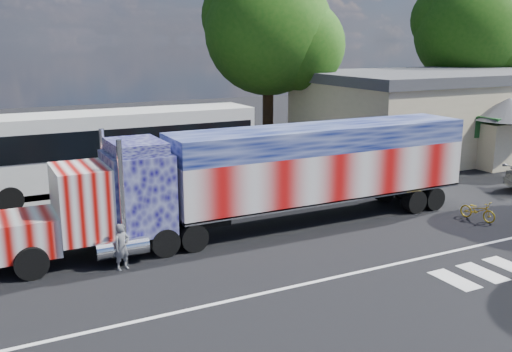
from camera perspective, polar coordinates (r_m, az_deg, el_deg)
name	(u,v)px	position (r m, az deg, el deg)	size (l,w,h in m)	color
ground	(294,245)	(20.44, 3.85, -6.93)	(100.00, 100.00, 0.00)	black
lane_markings	(404,274)	(18.58, 14.54, -9.48)	(30.00, 2.67, 0.01)	silver
semi_truck	(269,175)	(21.68, 1.34, 0.14)	(19.33, 3.05, 4.12)	black
coach_bus	(117,151)	(27.92, -13.69, 2.49)	(13.23, 3.08, 3.85)	white
hall_building	(469,110)	(40.66, 20.53, 6.24)	(22.40, 12.80, 5.20)	beige
woman	(122,247)	(18.60, -13.26, -6.90)	(0.55, 0.36, 1.51)	slate
bicycle	(478,210)	(24.75, 21.30, -3.23)	(0.53, 1.52, 0.80)	gold
tree_far_ne	(471,32)	(47.64, 20.73, 13.32)	(8.67, 8.26, 11.91)	black
tree_ne_a	(271,32)	(36.91, 1.47, 14.24)	(8.46, 8.06, 11.72)	black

